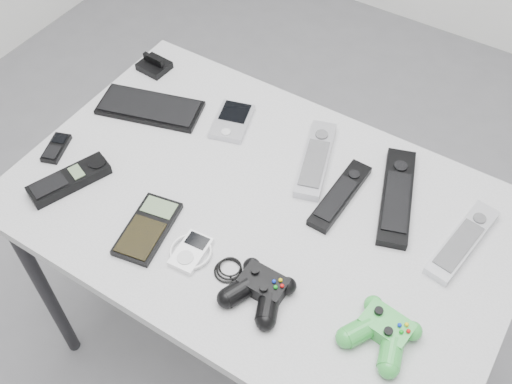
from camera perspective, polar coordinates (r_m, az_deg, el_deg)
The scene contains 15 objects.
floor at distance 1.94m, azimuth 1.90°, elevation -12.48°, with size 3.50×3.50×0.00m, color slate.
desk at distance 1.34m, azimuth 0.50°, elevation -2.93°, with size 1.07×0.69×0.72m.
pda_keyboard at distance 1.51m, azimuth -10.06°, elevation 7.95°, with size 0.25×0.11×0.02m, color black.
dock_bracket at distance 1.61m, azimuth -9.71°, elevation 12.03°, with size 0.07×0.07×0.04m, color black.
pda at distance 1.45m, azimuth -2.30°, elevation 6.80°, with size 0.08×0.13×0.02m, color #AEAEB6.
remote_silver_a at distance 1.36m, azimuth 5.71°, elevation 3.19°, with size 0.06×0.23×0.03m, color #AEAEB6.
remote_black_a at distance 1.30m, azimuth 8.02°, elevation -0.27°, with size 0.05×0.21×0.02m, color black.
remote_black_b at distance 1.32m, azimuth 13.27°, elevation -0.35°, with size 0.06×0.26×0.03m, color black.
remote_silver_b at distance 1.29m, azimuth 19.09°, elevation -4.44°, with size 0.05×0.22×0.02m, color silver.
mobile_phone at distance 1.46m, azimuth -18.50°, elevation 4.02°, with size 0.04×0.09×0.01m, color black.
cordless_handset at distance 1.38m, azimuth -17.36°, elevation 1.14°, with size 0.06×0.18×0.03m, color black.
calculator at distance 1.26m, azimuth -10.28°, elevation -3.42°, with size 0.08×0.16×0.02m, color black.
mp3_player at distance 1.21m, azimuth -6.23°, elevation -5.66°, with size 0.09×0.09×0.02m, color white.
controller_black at distance 1.15m, azimuth 0.36°, elevation -9.19°, with size 0.21×0.13×0.04m, color black, non-canonical shape.
controller_green at distance 1.13m, azimuth 11.95°, elevation -12.82°, with size 0.13×0.14×0.04m, color green, non-canonical shape.
Camera 1 is at (0.41, -0.77, 1.73)m, focal length 42.00 mm.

